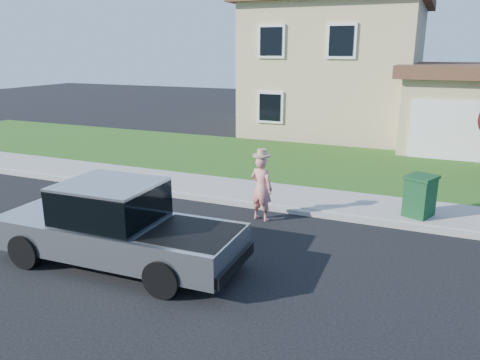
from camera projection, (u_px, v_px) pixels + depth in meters
ground at (178, 241)px, 10.73m from camera, size 80.00×80.00×0.00m
curb at (263, 207)px, 12.91m from camera, size 40.00×0.20×0.12m
sidewalk at (276, 195)px, 13.88m from camera, size 40.00×2.00×0.15m
lawn at (314, 163)px, 17.87m from camera, size 40.00×7.00×0.10m
house at (361, 71)px, 23.89m from camera, size 14.00×11.30×6.85m
pickup_truck at (117, 227)px, 9.42m from camera, size 5.27×2.04×1.72m
woman at (261, 187)px, 11.88m from camera, size 0.69×0.52×1.86m
trash_bin at (420, 196)px, 11.82m from camera, size 0.88×0.93×1.06m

